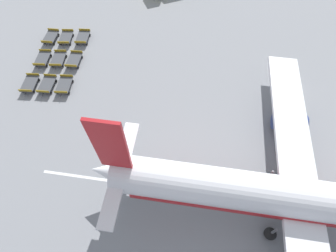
# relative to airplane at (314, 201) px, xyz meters

# --- Properties ---
(ground_plane) EXTENTS (500.00, 500.00, 0.00)m
(ground_plane) POSITION_rel_airplane_xyz_m (-15.47, 1.24, -3.17)
(ground_plane) COLOR gray
(airplane) EXTENTS (37.29, 41.19, 11.95)m
(airplane) POSITION_rel_airplane_xyz_m (0.00, 0.00, 0.00)
(airplane) COLOR white
(airplane) RESTS_ON ground_plane
(baggage_dolly_row_near_col_a) EXTENTS (3.61, 1.82, 0.92)m
(baggage_dolly_row_near_col_a) POSITION_rel_airplane_xyz_m (-22.39, -32.64, -2.69)
(baggage_dolly_row_near_col_a) COLOR #424449
(baggage_dolly_row_near_col_a) RESTS_ON ground_plane
(baggage_dolly_row_near_col_b) EXTENTS (3.64, 1.90, 0.92)m
(baggage_dolly_row_near_col_b) POSITION_rel_airplane_xyz_m (-17.80, -32.17, -2.69)
(baggage_dolly_row_near_col_b) COLOR #424449
(baggage_dolly_row_near_col_b) RESTS_ON ground_plane
(baggage_dolly_row_near_col_c) EXTENTS (3.63, 1.88, 0.92)m
(baggage_dolly_row_near_col_c) POSITION_rel_airplane_xyz_m (-13.12, -32.18, -2.69)
(baggage_dolly_row_near_col_c) COLOR #424449
(baggage_dolly_row_near_col_c) RESTS_ON ground_plane
(baggage_dolly_row_mid_a_col_a) EXTENTS (3.66, 1.95, 0.92)m
(baggage_dolly_row_mid_a_col_a) POSITION_rel_airplane_xyz_m (-22.49, -30.32, -2.69)
(baggage_dolly_row_mid_a_col_a) COLOR #424449
(baggage_dolly_row_mid_a_col_a) RESTS_ON ground_plane
(baggage_dolly_row_mid_a_col_b) EXTENTS (3.65, 1.94, 0.92)m
(baggage_dolly_row_mid_a_col_b) POSITION_rel_airplane_xyz_m (-17.92, -29.96, -2.69)
(baggage_dolly_row_mid_a_col_b) COLOR #424449
(baggage_dolly_row_mid_a_col_b) RESTS_ON ground_plane
(baggage_dolly_row_mid_a_col_c) EXTENTS (3.60, 1.80, 0.92)m
(baggage_dolly_row_mid_a_col_c) POSITION_rel_airplane_xyz_m (-13.18, -29.89, -2.69)
(baggage_dolly_row_mid_a_col_c) COLOR #424449
(baggage_dolly_row_mid_a_col_c) RESTS_ON ground_plane
(baggage_dolly_row_mid_b_col_a) EXTENTS (3.63, 1.89, 0.92)m
(baggage_dolly_row_mid_b_col_a) POSITION_rel_airplane_xyz_m (-22.80, -27.84, -2.69)
(baggage_dolly_row_mid_b_col_a) COLOR #424449
(baggage_dolly_row_mid_b_col_a) RESTS_ON ground_plane
(baggage_dolly_row_mid_b_col_b) EXTENTS (3.60, 1.80, 0.92)m
(baggage_dolly_row_mid_b_col_b) POSITION_rel_airplane_xyz_m (-17.98, -27.73, -2.69)
(baggage_dolly_row_mid_b_col_b) COLOR #424449
(baggage_dolly_row_mid_b_col_b) RESTS_ON ground_plane
(baggage_dolly_row_mid_b_col_c) EXTENTS (3.64, 1.90, 0.92)m
(baggage_dolly_row_mid_b_col_c) POSITION_rel_airplane_xyz_m (-13.31, -27.65, -2.69)
(baggage_dolly_row_mid_b_col_c) COLOR #424449
(baggage_dolly_row_mid_b_col_c) RESTS_ON ground_plane
(stand_guidance_stripe) EXTENTS (2.05, 35.17, 0.01)m
(stand_guidance_stripe) POSITION_rel_airplane_xyz_m (-0.75, -8.71, -3.17)
(stand_guidance_stripe) COLOR white
(stand_guidance_stripe) RESTS_ON ground_plane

